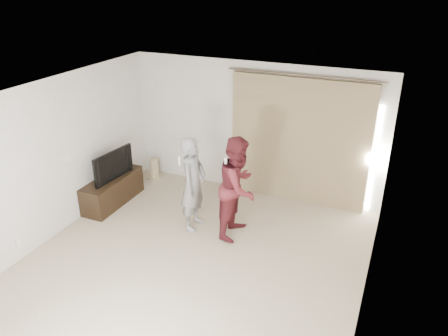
{
  "coord_description": "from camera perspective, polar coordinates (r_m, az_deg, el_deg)",
  "views": [
    {
      "loc": [
        2.63,
        -4.78,
        4.12
      ],
      "look_at": [
        0.04,
        1.2,
        1.14
      ],
      "focal_mm": 35.0,
      "sensor_mm": 36.0,
      "label": 1
    }
  ],
  "objects": [
    {
      "name": "wall_back",
      "position": [
        8.46,
        3.93,
        5.07
      ],
      "size": [
        5.0,
        0.04,
        2.6
      ],
      "primitive_type": "cube",
      "color": "silver",
      "rests_on": "ground"
    },
    {
      "name": "floor",
      "position": [
        6.83,
        -4.42,
        -12.56
      ],
      "size": [
        5.5,
        5.5,
        0.0
      ],
      "primitive_type": "plane",
      "color": "#BEAF8E",
      "rests_on": "ground"
    },
    {
      "name": "scratching_post",
      "position": [
        9.45,
        -9.06,
        -0.35
      ],
      "size": [
        0.34,
        0.34,
        0.45
      ],
      "color": "tan",
      "rests_on": "ground"
    },
    {
      "name": "person_man",
      "position": [
        7.35,
        -4.04,
        -2.09
      ],
      "size": [
        0.42,
        0.62,
        1.65
      ],
      "color": "gray",
      "rests_on": "ground"
    },
    {
      "name": "wall_left",
      "position": [
        7.55,
        -21.83,
        0.83
      ],
      "size": [
        0.04,
        5.5,
        2.6
      ],
      "color": "silver",
      "rests_on": "ground"
    },
    {
      "name": "curtain",
      "position": [
        8.19,
        9.78,
        3.37
      ],
      "size": [
        2.8,
        0.11,
        2.46
      ],
      "color": "tan",
      "rests_on": "ground"
    },
    {
      "name": "tv_console",
      "position": [
        8.61,
        -14.34,
        -2.83
      ],
      "size": [
        0.48,
        1.38,
        0.53
      ],
      "primitive_type": "cube",
      "color": "black",
      "rests_on": "ground"
    },
    {
      "name": "ceiling",
      "position": [
        5.66,
        -5.27,
        8.93
      ],
      "size": [
        5.0,
        5.5,
        0.01
      ],
      "primitive_type": "cube",
      "color": "white",
      "rests_on": "wall_back"
    },
    {
      "name": "tv",
      "position": [
        8.38,
        -14.72,
        0.48
      ],
      "size": [
        0.24,
        0.97,
        0.56
      ],
      "primitive_type": "imported",
      "rotation": [
        0.0,
        0.0,
        1.46
      ],
      "color": "black",
      "rests_on": "tv_console"
    },
    {
      "name": "person_woman",
      "position": [
        7.13,
        1.89,
        -2.5
      ],
      "size": [
        0.68,
        0.86,
        1.74
      ],
      "color": "maroon",
      "rests_on": "ground"
    }
  ]
}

